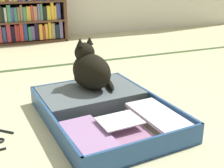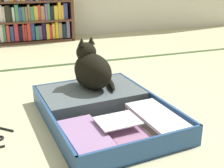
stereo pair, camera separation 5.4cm
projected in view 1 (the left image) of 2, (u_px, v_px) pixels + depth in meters
ground_plane at (99, 142)px, 1.31m from camera, size 10.00×10.00×0.00m
tatami_border at (47, 67)px, 2.37m from camera, size 4.80×0.05×0.00m
open_suitcase at (102, 109)px, 1.53m from camera, size 0.63×0.83×0.10m
black_cat at (90, 70)px, 1.63m from camera, size 0.25×0.30×0.28m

